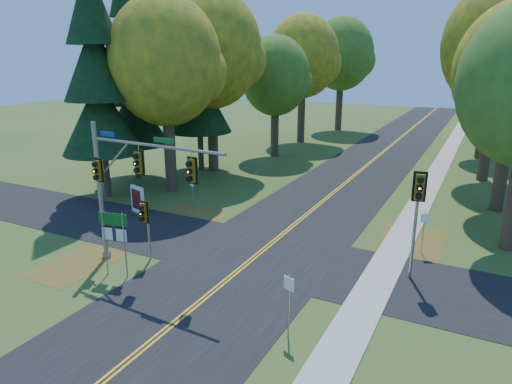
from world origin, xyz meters
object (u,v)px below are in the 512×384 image
at_px(traffic_mast, 126,178).
at_px(route_sign_cluster, 114,231).
at_px(east_signal_pole, 418,199).
at_px(info_kiosk, 138,200).

xyz_separation_m(traffic_mast, route_sign_cluster, (0.05, -1.11, -2.23)).
distance_m(traffic_mast, route_sign_cluster, 2.49).
bearing_deg(traffic_mast, route_sign_cluster, -84.52).
distance_m(east_signal_pole, route_sign_cluster, 13.70).
bearing_deg(route_sign_cluster, east_signal_pole, 15.67).
xyz_separation_m(traffic_mast, info_kiosk, (-5.06, 6.18, -3.56)).
height_order(traffic_mast, info_kiosk, traffic_mast).
relative_size(route_sign_cluster, info_kiosk, 1.73).
relative_size(traffic_mast, route_sign_cluster, 2.41).
bearing_deg(info_kiosk, traffic_mast, -33.27).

